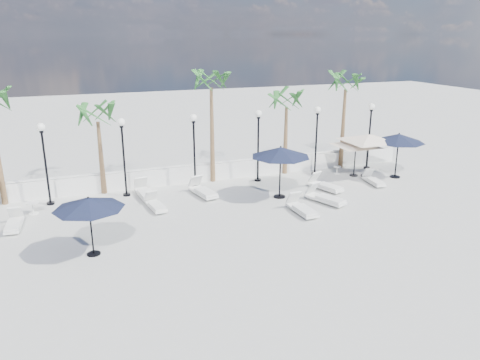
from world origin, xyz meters
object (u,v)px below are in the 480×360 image
object	(u,v)px
lounger_0	(14,223)
parasol_navy_right	(399,138)
lounger_5	(325,185)
lounger_7	(374,180)
parasol_navy_left	(89,204)
lounger_1	(145,192)
lounger_2	(156,205)
parasol_navy_mid	(281,152)
parasol_cream_sq_a	(369,135)
lounger_4	(326,198)
lounger_6	(302,208)
parasol_cream_sq_b	(356,140)
lounger_3	(203,191)

from	to	relation	value
lounger_0	parasol_navy_right	size ratio (longest dim) A/B	0.64
lounger_5	lounger_7	distance (m)	2.92
lounger_7	parasol_navy_left	world-z (taller)	parasol_navy_left
lounger_1	lounger_2	xyz separation A→B (m)	(0.17, -1.84, -0.04)
lounger_1	parasol_navy_mid	bearing A→B (deg)	-26.12
lounger_7	parasol_cream_sq_a	world-z (taller)	parasol_cream_sq_a
lounger_5	parasol_cream_sq_a	world-z (taller)	parasol_cream_sq_a
lounger_4	lounger_2	bearing A→B (deg)	144.08
lounger_6	parasol_cream_sq_a	bearing A→B (deg)	30.53
lounger_0	lounger_1	size ratio (longest dim) A/B	0.87
lounger_4	lounger_5	xyz separation A→B (m)	(0.97, 1.67, -0.01)
lounger_2	lounger_6	xyz separation A→B (m)	(5.97, -2.77, 0.03)
lounger_4	parasol_cream_sq_a	xyz separation A→B (m)	(4.35, 3.02, 2.10)
parasol_navy_left	parasol_cream_sq_b	bearing A→B (deg)	19.59
lounger_5	parasol_navy_mid	distance (m)	3.34
lounger_7	parasol_cream_sq_a	size ratio (longest dim) A/B	0.34
lounger_7	parasol_navy_mid	bearing A→B (deg)	-170.84
lounger_4	parasol_cream_sq_a	size ratio (longest dim) A/B	0.41
lounger_3	lounger_7	size ratio (longest dim) A/B	1.22
lounger_5	parasol_navy_left	size ratio (longest dim) A/B	0.82
lounger_3	lounger_6	bearing A→B (deg)	-59.27
lounger_3	lounger_7	world-z (taller)	lounger_3
parasol_cream_sq_a	lounger_1	bearing A→B (deg)	176.35
parasol_cream_sq_a	lounger_6	bearing A→B (deg)	-147.54
parasol_navy_right	parasol_cream_sq_a	world-z (taller)	parasol_cream_sq_a
lounger_4	lounger_7	distance (m)	4.21
lounger_3	parasol_navy_mid	world-z (taller)	parasol_navy_mid
lounger_1	parasol_navy_mid	xyz separation A→B (m)	(6.13, -2.31, 2.00)
lounger_0	parasol_navy_mid	world-z (taller)	parasol_navy_mid
lounger_3	parasol_navy_mid	size ratio (longest dim) A/B	0.75
parasol_navy_left	lounger_5	bearing A→B (deg)	16.72
lounger_0	lounger_2	xyz separation A→B (m)	(5.85, 0.15, -0.00)
lounger_1	lounger_4	size ratio (longest dim) A/B	0.96
lounger_2	lounger_4	distance (m)	7.90
lounger_2	parasol_cream_sq_a	xyz separation A→B (m)	(12.00, 1.07, 2.14)
lounger_0	lounger_1	bearing A→B (deg)	22.51
lounger_1	lounger_6	size ratio (longest dim) A/B	1.05
lounger_0	parasol_cream_sq_a	size ratio (longest dim) A/B	0.34
lounger_7	parasol_navy_left	bearing A→B (deg)	-159.01
lounger_1	parasol_cream_sq_b	bearing A→B (deg)	-7.84
lounger_0	lounger_4	distance (m)	13.63
parasol_cream_sq_a	parasol_cream_sq_b	distance (m)	0.73
lounger_6	parasol_cream_sq_b	distance (m)	7.08
lounger_1	parasol_navy_left	xyz separation A→B (m)	(-2.80, -5.61, 1.70)
lounger_6	parasol_navy_left	size ratio (longest dim) A/B	0.78
lounger_2	lounger_3	bearing A→B (deg)	15.55
lounger_6	lounger_2	bearing A→B (deg)	153.16
lounger_6	lounger_7	bearing A→B (deg)	21.78
lounger_2	lounger_7	world-z (taller)	lounger_2
lounger_5	lounger_7	world-z (taller)	lounger_5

